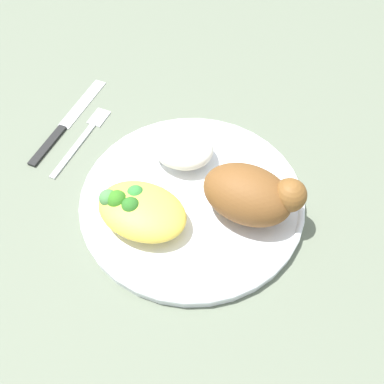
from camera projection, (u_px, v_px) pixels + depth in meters
ground_plane at (192, 204)px, 0.60m from camera, size 2.00×2.00×0.00m
plate at (192, 200)px, 0.60m from camera, size 0.28×0.28×0.02m
roasted_chicken at (252, 195)px, 0.55m from camera, size 0.12×0.07×0.06m
rice_pile at (182, 147)px, 0.62m from camera, size 0.08×0.07×0.04m
mac_cheese_with_broccoli at (139, 209)px, 0.56m from camera, size 0.11×0.08×0.04m
fork at (83, 137)px, 0.67m from camera, size 0.02×0.14×0.01m
knife at (62, 127)px, 0.68m from camera, size 0.02×0.19×0.01m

